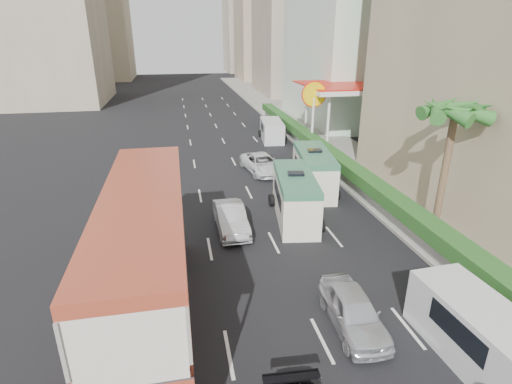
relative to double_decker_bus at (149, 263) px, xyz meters
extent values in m
plane|color=black|center=(6.00, 0.00, -2.53)|extent=(200.00, 200.00, 0.00)
cube|color=#A53D27|center=(0.00, 0.00, 0.00)|extent=(2.50, 11.00, 5.06)
imported|color=silver|center=(3.70, 6.77, -2.53)|extent=(1.56, 4.22, 1.38)
imported|color=silver|center=(6.89, -1.52, -2.53)|extent=(1.69, 3.97, 1.34)
imported|color=silver|center=(7.34, 15.92, -2.53)|extent=(2.93, 5.10, 1.34)
cube|color=silver|center=(7.43, 7.61, -1.24)|extent=(2.80, 6.06, 2.58)
cube|color=silver|center=(9.91, 11.65, -1.22)|extent=(2.84, 6.16, 2.63)
cube|color=silver|center=(10.09, -3.81, -1.54)|extent=(2.24, 5.04, 1.98)
cube|color=silver|center=(10.35, 25.43, -1.58)|extent=(2.44, 4.95, 1.90)
cube|color=#99968C|center=(15.00, 25.00, -2.44)|extent=(6.00, 120.00, 0.18)
cube|color=silver|center=(12.20, 14.00, -1.85)|extent=(0.30, 44.00, 1.00)
cube|color=#2D6626|center=(12.20, 14.00, -1.00)|extent=(1.10, 44.00, 0.70)
cylinder|color=brown|center=(13.80, 4.00, 0.85)|extent=(0.36, 0.36, 6.40)
cube|color=silver|center=(16.00, 23.00, 0.22)|extent=(6.50, 8.00, 5.50)
camera|label=1|loc=(1.29, -12.14, 7.17)|focal=28.00mm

